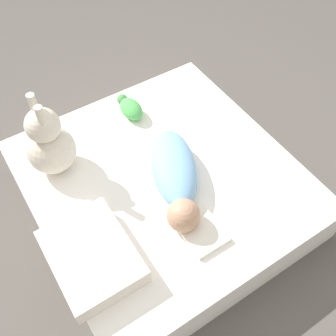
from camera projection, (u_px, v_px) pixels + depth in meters
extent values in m
plane|color=#514C47|center=(163.00, 202.00, 1.87)|extent=(12.00, 12.00, 0.00)
cube|color=white|center=(163.00, 189.00, 1.78)|extent=(1.13, 1.09, 0.22)
cube|color=white|center=(197.00, 225.00, 1.53)|extent=(0.24, 0.15, 0.02)
ellipsoid|color=#7FB7E5|center=(174.00, 167.00, 1.64)|extent=(0.45, 0.34, 0.12)
sphere|color=tan|center=(183.00, 215.00, 1.49)|extent=(0.13, 0.13, 0.13)
cube|color=white|center=(92.00, 256.00, 1.41)|extent=(0.36, 0.28, 0.08)
sphere|color=beige|center=(52.00, 150.00, 1.64)|extent=(0.21, 0.21, 0.21)
sphere|color=beige|center=(43.00, 125.00, 1.52)|extent=(0.14, 0.14, 0.14)
cylinder|color=beige|center=(41.00, 116.00, 1.43)|extent=(0.03, 0.03, 0.09)
cylinder|color=beige|center=(33.00, 103.00, 1.47)|extent=(0.03, 0.03, 0.09)
ellipsoid|color=#51B756|center=(131.00, 109.00, 1.88)|extent=(0.15, 0.09, 0.08)
sphere|color=#4C934C|center=(122.00, 99.00, 1.93)|extent=(0.05, 0.05, 0.05)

